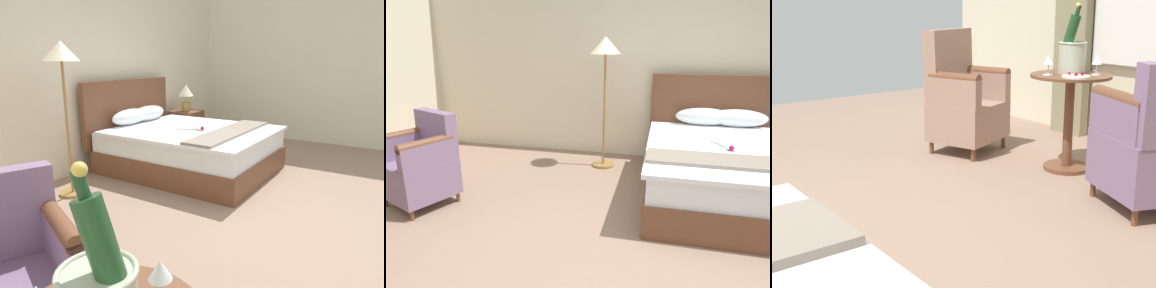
# 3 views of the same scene
# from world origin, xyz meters

# --- Properties ---
(ground_plane) EXTENTS (8.10, 8.10, 0.00)m
(ground_plane) POSITION_xyz_m (0.00, 0.00, 0.00)
(ground_plane) COLOR #8E715E
(wall_headboard_side) EXTENTS (6.72, 0.12, 2.95)m
(wall_headboard_side) POSITION_xyz_m (0.00, 2.73, 1.47)
(wall_headboard_side) COLOR beige
(wall_headboard_side) RESTS_ON ground
(wall_far_side) EXTENTS (0.12, 5.46, 2.95)m
(wall_far_side) POSITION_xyz_m (3.36, 0.00, 1.47)
(wall_far_side) COLOR beige
(wall_far_side) RESTS_ON ground
(bed) EXTENTS (1.69, 2.11, 1.16)m
(bed) POSITION_xyz_m (0.78, 1.58, 0.32)
(bed) COLOR brown
(bed) RESTS_ON ground
(nightstand) EXTENTS (0.46, 0.47, 0.60)m
(nightstand) POSITION_xyz_m (1.88, 2.28, 0.30)
(nightstand) COLOR brown
(nightstand) RESTS_ON ground
(bedside_lamp) EXTENTS (0.25, 0.25, 0.43)m
(bedside_lamp) POSITION_xyz_m (1.88, 2.28, 0.88)
(bedside_lamp) COLOR olive
(bedside_lamp) RESTS_ON nightstand
(floor_lamp_brass) EXTENTS (0.36, 0.36, 1.61)m
(floor_lamp_brass) POSITION_xyz_m (-0.61, 2.13, 1.36)
(floor_lamp_brass) COLOR olive
(floor_lamp_brass) RESTS_ON ground
(wine_glass_near_bucket) EXTENTS (0.07, 0.07, 0.14)m
(wine_glass_near_bucket) POSITION_xyz_m (-2.17, -0.26, 0.80)
(wine_glass_near_bucket) COLOR white
(wine_glass_near_bucket) RESTS_ON side_table_round
(armchair_by_window) EXTENTS (0.74, 0.74, 0.90)m
(armchair_by_window) POSITION_xyz_m (-2.15, 0.65, 0.40)
(armchair_by_window) COLOR brown
(armchair_by_window) RESTS_ON ground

